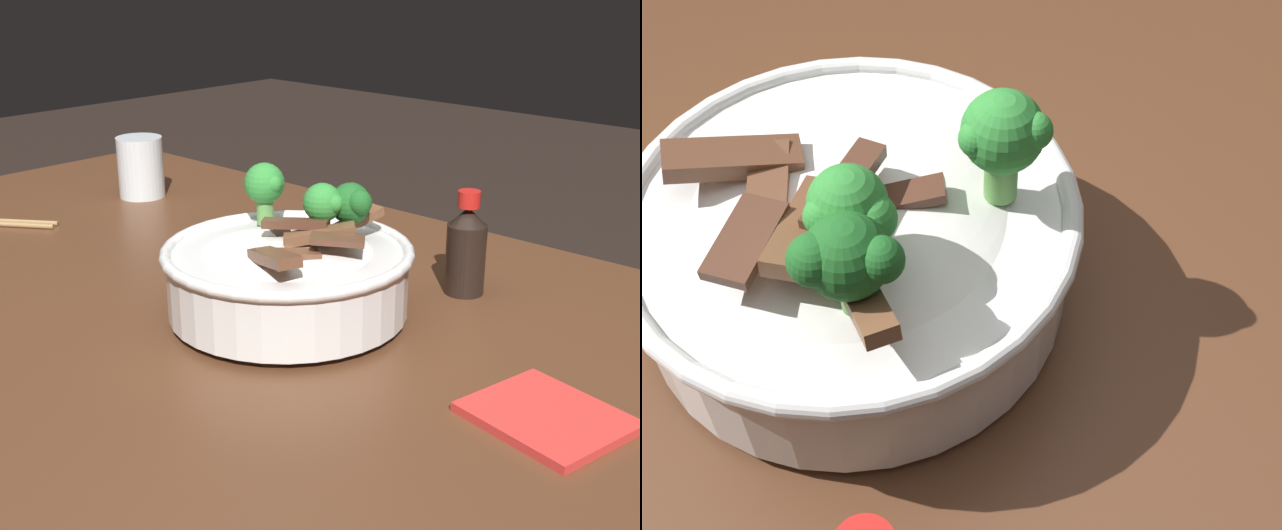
# 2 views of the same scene
# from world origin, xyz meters

# --- Properties ---
(dining_table) EXTENTS (1.24, 0.87, 0.75)m
(dining_table) POSITION_xyz_m (0.00, 0.00, 0.63)
(dining_table) COLOR #56331E
(dining_table) RESTS_ON ground
(rice_bowl) EXTENTS (0.26, 0.26, 0.15)m
(rice_bowl) POSITION_xyz_m (0.15, 0.05, 0.81)
(rice_bowl) COLOR white
(rice_bowl) RESTS_ON dining_table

